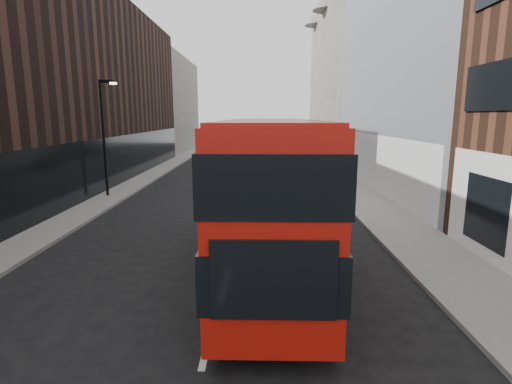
{
  "coord_description": "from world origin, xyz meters",
  "views": [
    {
      "loc": [
        1.14,
        -6.41,
        5.04
      ],
      "look_at": [
        1.06,
        6.85,
        2.5
      ],
      "focal_mm": 28.0,
      "sensor_mm": 36.0,
      "label": 1
    }
  ],
  "objects_px": {
    "grey_bus": "(281,141)",
    "car_b": "(286,170)",
    "car_c": "(268,161)",
    "street_lamp": "(104,130)",
    "red_bus": "(270,187)",
    "car_a": "(269,187)"
  },
  "relations": [
    {
      "from": "car_b",
      "to": "car_c",
      "type": "height_order",
      "value": "car_b"
    },
    {
      "from": "street_lamp",
      "to": "car_c",
      "type": "relative_size",
      "value": 1.59
    },
    {
      "from": "grey_bus",
      "to": "car_b",
      "type": "distance_m",
      "value": 19.71
    },
    {
      "from": "grey_bus",
      "to": "car_a",
      "type": "distance_m",
      "value": 27.57
    },
    {
      "from": "street_lamp",
      "to": "car_a",
      "type": "relative_size",
      "value": 1.79
    },
    {
      "from": "grey_bus",
      "to": "car_c",
      "type": "relative_size",
      "value": 2.42
    },
    {
      "from": "street_lamp",
      "to": "car_b",
      "type": "bearing_deg",
      "value": 34.57
    },
    {
      "from": "grey_bus",
      "to": "car_c",
      "type": "distance_m",
      "value": 13.08
    },
    {
      "from": "grey_bus",
      "to": "car_a",
      "type": "relative_size",
      "value": 2.74
    },
    {
      "from": "street_lamp",
      "to": "car_b",
      "type": "relative_size",
      "value": 1.7
    },
    {
      "from": "red_bus",
      "to": "car_c",
      "type": "xyz_separation_m",
      "value": [
        0.62,
        26.28,
        -2.09
      ]
    },
    {
      "from": "red_bus",
      "to": "grey_bus",
      "type": "relative_size",
      "value": 1.14
    },
    {
      "from": "red_bus",
      "to": "street_lamp",
      "type": "bearing_deg",
      "value": 131.13
    },
    {
      "from": "red_bus",
      "to": "car_b",
      "type": "distance_m",
      "value": 19.7
    },
    {
      "from": "red_bus",
      "to": "car_c",
      "type": "height_order",
      "value": "red_bus"
    },
    {
      "from": "car_a",
      "to": "car_b",
      "type": "xyz_separation_m",
      "value": [
        1.57,
        7.8,
        0.02
      ]
    },
    {
      "from": "street_lamp",
      "to": "red_bus",
      "type": "height_order",
      "value": "street_lamp"
    },
    {
      "from": "street_lamp",
      "to": "car_b",
      "type": "distance_m",
      "value": 14.53
    },
    {
      "from": "red_bus",
      "to": "grey_bus",
      "type": "distance_m",
      "value": 39.26
    },
    {
      "from": "car_c",
      "to": "red_bus",
      "type": "bearing_deg",
      "value": -83.63
    },
    {
      "from": "grey_bus",
      "to": "red_bus",
      "type": "bearing_deg",
      "value": -92.05
    },
    {
      "from": "grey_bus",
      "to": "car_a",
      "type": "bearing_deg",
      "value": -92.96
    }
  ]
}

